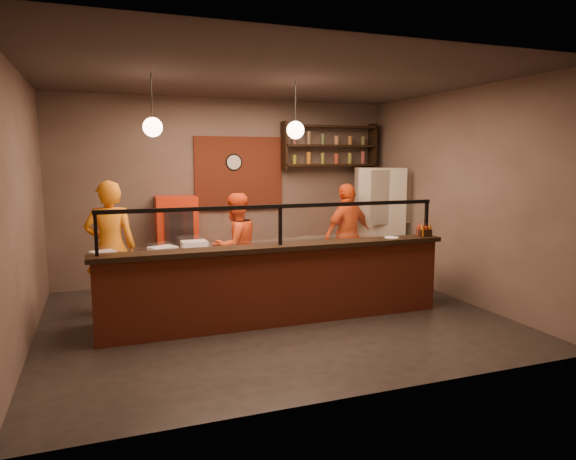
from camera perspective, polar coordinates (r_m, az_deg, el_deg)
name	(u,v)px	position (r m, az deg, el deg)	size (l,w,h in m)	color
floor	(273,318)	(7.14, -1.66, -9.70)	(6.00, 6.00, 0.00)	black
ceiling	(272,77)	(6.89, -1.77, 16.59)	(6.00, 6.00, 0.00)	#38302B
wall_back	(228,191)	(9.23, -6.68, 4.38)	(6.00, 6.00, 0.00)	#68594C
wall_left	(21,209)	(6.53, -27.54, 2.09)	(5.00, 5.00, 0.00)	#68594C
wall_right	(458,196)	(8.29, 18.40, 3.63)	(5.00, 5.00, 0.00)	#68594C
wall_front	(363,223)	(4.54, 8.38, 0.74)	(6.00, 6.00, 0.00)	#68594C
brick_patch	(239,174)	(9.24, -5.45, 6.26)	(1.60, 0.04, 1.30)	maroon
service_counter	(280,287)	(6.73, -0.86, -6.37)	(4.60, 0.25, 1.00)	maroon
counter_ledge	(280,247)	(6.62, -0.87, -1.92)	(4.70, 0.37, 0.06)	black
worktop_cabinet	(268,284)	(7.21, -2.18, -6.02)	(4.60, 0.75, 0.85)	gray
worktop	(268,252)	(7.11, -2.20, -2.50)	(4.60, 0.75, 0.05)	beige
sneeze_guard	(280,221)	(6.57, -0.87, 1.01)	(4.50, 0.05, 0.52)	white
wall_shelving	(330,146)	(9.67, 4.65, 9.31)	(1.84, 0.28, 0.85)	black
wall_clock	(234,162)	(9.20, -6.06, 7.49)	(0.30, 0.30, 0.04)	black
pendant_left	(153,127)	(6.70, -14.81, 11.01)	(0.24, 0.24, 0.77)	black
pendant_right	(295,130)	(7.14, 0.83, 11.06)	(0.24, 0.24, 0.77)	black
cook_left	(110,248)	(7.55, -19.12, -1.86)	(0.68, 0.45, 1.87)	orange
cook_mid	(236,246)	(7.97, -5.85, -1.80)	(0.80, 0.62, 1.64)	#E44415
cook_right	(348,235)	(8.79, 6.64, -0.54)	(1.03, 0.43, 1.75)	#EB5116
fridge	(379,223)	(9.49, 10.04, 0.77)	(0.83, 0.78, 2.00)	beige
red_cooler	(177,242)	(8.80, -12.24, -1.34)	(0.66, 0.61, 1.55)	red
pizza_dough	(328,245)	(7.56, 4.49, -1.65)	(0.57, 0.57, 0.01)	white
prep_tub_a	(163,253)	(6.69, -13.72, -2.49)	(0.31, 0.25, 0.16)	silver
prep_tub_b	(194,247)	(7.00, -10.36, -1.90)	(0.33, 0.27, 0.17)	silver
prep_tub_c	(103,257)	(6.70, -19.82, -2.80)	(0.28, 0.22, 0.14)	silver
rolling_pin	(129,257)	(6.76, -17.26, -2.90)	(0.07, 0.07, 0.40)	yellow
condiment_caddy	(424,232)	(7.63, 14.89, -0.27)	(0.18, 0.14, 0.10)	black
pepper_mill	(426,230)	(7.60, 15.03, 0.00)	(0.04, 0.04, 0.18)	black
small_plate	(392,238)	(7.32, 11.45, -0.84)	(0.20, 0.20, 0.01)	white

